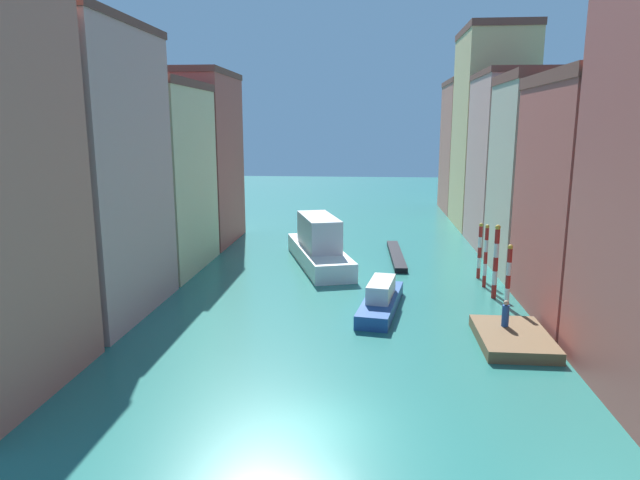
% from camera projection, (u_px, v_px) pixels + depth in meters
% --- Properties ---
extents(ground_plane, '(154.00, 154.00, 0.00)m').
position_uv_depth(ground_plane, '(347.00, 264.00, 44.18)').
color(ground_plane, '#28756B').
extents(building_left_1, '(6.81, 10.25, 16.24)m').
position_uv_depth(building_left_1, '(83.00, 172.00, 31.11)').
color(building_left_1, tan).
rests_on(building_left_1, ground).
extents(building_left_2, '(6.81, 10.13, 13.86)m').
position_uv_depth(building_left_2, '(155.00, 177.00, 41.47)').
color(building_left_2, beige).
rests_on(building_left_2, ground).
extents(building_left_3, '(6.81, 9.83, 15.46)m').
position_uv_depth(building_left_3, '(196.00, 158.00, 51.27)').
color(building_left_3, '#B25147').
rests_on(building_left_3, ground).
extents(building_right_1, '(6.81, 10.24, 13.53)m').
position_uv_depth(building_right_1, '(598.00, 198.00, 30.93)').
color(building_right_1, '#B25147').
rests_on(building_right_1, ground).
extents(building_right_2, '(6.81, 8.17, 14.29)m').
position_uv_depth(building_right_2, '(546.00, 176.00, 40.23)').
color(building_right_2, '#BCB299').
rests_on(building_right_2, ground).
extents(building_right_3, '(6.81, 9.74, 15.25)m').
position_uv_depth(building_right_3, '(514.00, 161.00, 49.24)').
color(building_right_3, tan).
rests_on(building_right_3, ground).
extents(building_right_4, '(6.81, 10.86, 20.50)m').
position_uv_depth(building_right_4, '(491.00, 130.00, 59.11)').
color(building_right_4, '#DBB77A').
rests_on(building_right_4, ground).
extents(building_right_5, '(6.81, 10.59, 16.16)m').
position_uv_depth(building_right_5, '(472.00, 147.00, 70.13)').
color(building_right_5, '#C6705B').
rests_on(building_right_5, ground).
extents(waterfront_dock, '(3.43, 5.19, 0.58)m').
position_uv_depth(waterfront_dock, '(513.00, 338.00, 27.92)').
color(waterfront_dock, brown).
rests_on(waterfront_dock, ground).
extents(person_on_dock, '(0.36, 0.36, 1.37)m').
position_uv_depth(person_on_dock, '(505.00, 314.00, 28.65)').
color(person_on_dock, '#234C93').
rests_on(person_on_dock, waterfront_dock).
extents(mooring_pole_0, '(0.29, 0.29, 4.10)m').
position_uv_depth(mooring_pole_0, '(508.00, 279.00, 31.98)').
color(mooring_pole_0, red).
rests_on(mooring_pole_0, ground).
extents(mooring_pole_1, '(0.34, 0.34, 4.70)m').
position_uv_depth(mooring_pole_1, '(496.00, 261.00, 34.91)').
color(mooring_pole_1, red).
rests_on(mooring_pole_1, ground).
extents(mooring_pole_2, '(0.27, 0.27, 4.27)m').
position_uv_depth(mooring_pole_2, '(486.00, 255.00, 37.37)').
color(mooring_pole_2, red).
rests_on(mooring_pole_2, ground).
extents(mooring_pole_3, '(0.28, 0.28, 3.99)m').
position_uv_depth(mooring_pole_3, '(480.00, 250.00, 39.57)').
color(mooring_pole_3, red).
rests_on(mooring_pole_3, ground).
extents(vaporetto_white, '(6.41, 12.39, 3.83)m').
position_uv_depth(vaporetto_white, '(319.00, 246.00, 43.74)').
color(vaporetto_white, white).
rests_on(vaporetto_white, ground).
extents(gondola_black, '(1.27, 10.09, 0.41)m').
position_uv_depth(gondola_black, '(396.00, 255.00, 46.07)').
color(gondola_black, black).
rests_on(gondola_black, ground).
extents(motorboat_0, '(2.99, 7.63, 1.81)m').
position_uv_depth(motorboat_0, '(381.00, 299.00, 32.94)').
color(motorboat_0, '#234C93').
rests_on(motorboat_0, ground).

